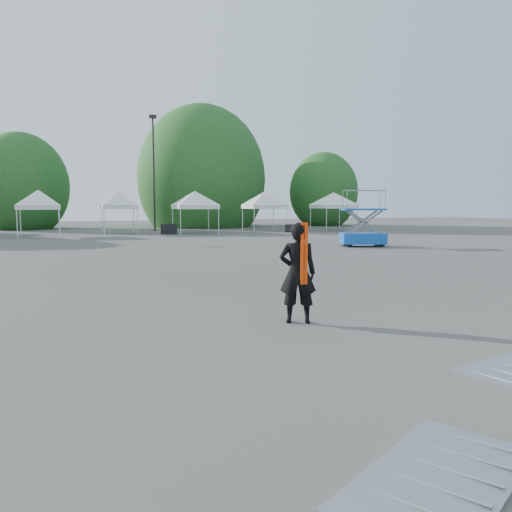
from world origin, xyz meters
name	(u,v)px	position (x,y,z in m)	size (l,w,h in m)	color
ground	(246,300)	(0.00, 0.00, 0.00)	(120.00, 120.00, 0.00)	#474442
light_pole_east	(154,166)	(3.00, 32.00, 5.52)	(0.60, 0.25, 9.80)	black
tree_mid_w	(20,186)	(-8.00, 40.00, 3.93)	(4.16, 4.16, 6.33)	#382314
tree_mid_e	(202,179)	(9.00, 39.00, 4.84)	(5.12, 5.12, 7.79)	#382314
tree_far_e	(324,192)	(22.00, 37.00, 3.63)	(3.84, 3.84, 5.84)	#382314
tent_d	(38,194)	(-5.91, 27.61, 3.06)	(4.06, 4.06, 3.88)	silver
tent_e	(119,194)	(-0.23, 28.90, 3.06)	(3.75, 3.75, 3.88)	silver
tent_f	(195,195)	(5.42, 27.34, 3.06)	(4.50, 4.50, 3.88)	silver
tent_g	(264,195)	(11.40, 27.62, 3.06)	(4.33, 4.33, 3.88)	silver
tent_h	(334,196)	(17.98, 27.66, 3.06)	(4.50, 4.50, 3.88)	silver
man	(298,273)	(0.19, -2.50, 1.00)	(0.85, 0.71, 1.98)	black
scissor_lift	(363,218)	(11.13, 12.21, 1.55)	(2.62, 1.83, 3.07)	#0E3CB8
barrier_left	(438,479)	(-1.15, -8.07, 0.03)	(2.35, 1.93, 0.07)	#989A9F
crate_mid	(169,229)	(3.27, 27.10, 0.39)	(1.01, 0.78, 0.78)	black
crate_east	(290,228)	(13.15, 26.28, 0.32)	(0.81, 0.63, 0.63)	black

